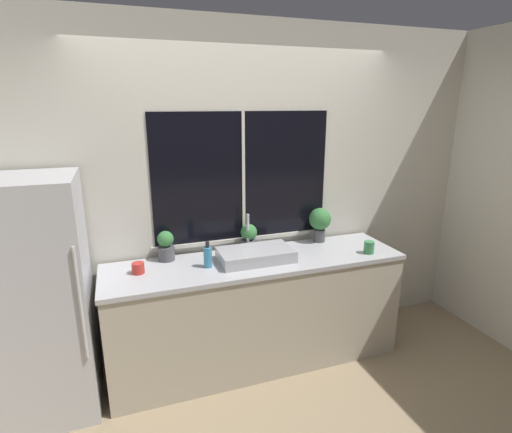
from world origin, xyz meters
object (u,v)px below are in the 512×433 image
Objects in this scene: mug_red at (138,268)px; sink at (256,255)px; soap_bottle at (208,257)px; potted_plant_center at (249,237)px; mug_green at (369,247)px; refrigerator at (35,301)px; potted_plant_left at (166,246)px; potted_plant_right at (320,221)px.

sink is at bearing -2.77° from mug_red.
soap_bottle reaches higher than mug_red.
sink is 2.56× the size of potted_plant_center.
potted_plant_center is 0.98m from mug_green.
refrigerator is 18.70× the size of mug_red.
sink is 0.24m from potted_plant_center.
potted_plant_center reaches higher than mug_red.
potted_plant_left is at bearing 14.93° from refrigerator.
potted_plant_right is 2.98× the size of mug_green.
mug_green is 1.80m from mug_red.
mug_red is at bearing 173.51° from mug_green.
soap_bottle is at bearing -41.50° from potted_plant_left.
sink reaches higher than potted_plant_right.
potted_plant_right is at bearing 121.70° from mug_green.
refrigerator reaches higher than sink.
refrigerator reaches higher than potted_plant_left.
soap_bottle reaches higher than mug_green.
potted_plant_right is (1.32, 0.00, 0.07)m from potted_plant_left.
refrigerator reaches higher than mug_green.
potted_plant_center reaches higher than soap_bottle.
potted_plant_center is (0.02, 0.23, 0.07)m from sink.
mug_red is (0.67, 0.05, 0.12)m from refrigerator.
potted_plant_center is at bearing 8.63° from refrigerator.
refrigerator is 7.42× the size of potted_plant_center.
potted_plant_left is at bearing 40.29° from mug_red.
mug_red is (-1.55, -0.19, -0.14)m from potted_plant_right.
mug_red is at bearing 4.12° from refrigerator.
mug_green is at bearing -6.49° from mug_red.
mug_red is (-0.90, -0.19, -0.07)m from potted_plant_center.
potted_plant_left is 0.67m from potted_plant_center.
potted_plant_right is 1.51× the size of soap_bottle.
mug_green is at bearing -10.00° from sink.
potted_plant_left is 1.06× the size of potted_plant_center.
sink is at bearing -95.47° from potted_plant_center.
potted_plant_right is 1.08m from soap_bottle.
potted_plant_center is 0.66m from potted_plant_right.
potted_plant_center is 2.20× the size of mug_green.
mug_green is at bearing -3.63° from refrigerator.
potted_plant_center reaches higher than mug_green.
potted_plant_center is 1.11× the size of soap_bottle.
mug_green is (1.57, -0.39, -0.06)m from potted_plant_left.
potted_plant_left is 1.18× the size of soap_bottle.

